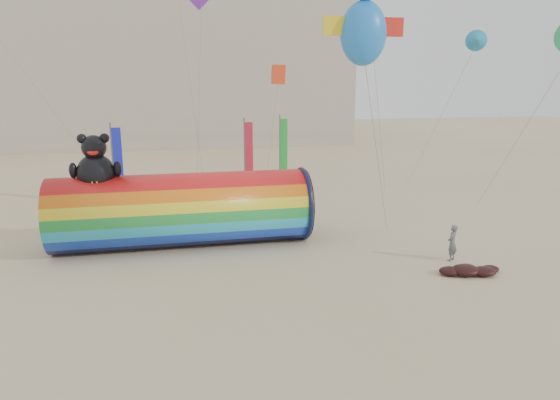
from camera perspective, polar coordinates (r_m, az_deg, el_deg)
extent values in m
plane|color=#CCB58C|center=(21.79, -0.44, -7.11)|extent=(160.00, 160.00, 0.00)
cube|color=#B7AD99|center=(66.48, -19.77, 14.62)|extent=(60.00, 15.00, 20.00)
cube|color=#28303D|center=(59.01, -20.72, 15.30)|extent=(59.50, 0.12, 17.00)
cylinder|color=red|center=(24.01, -11.01, -1.10)|extent=(11.87, 3.46, 3.46)
torus|color=#0F1438|center=(24.81, 2.53, -0.40)|extent=(0.24, 3.63, 3.63)
cylinder|color=black|center=(24.84, 2.84, -0.38)|extent=(0.06, 3.43, 3.43)
ellipsoid|color=black|center=(23.86, -20.27, 2.84)|extent=(1.69, 1.51, 1.78)
ellipsoid|color=yellow|center=(23.34, -20.42, 2.37)|extent=(0.87, 0.38, 0.76)
sphere|color=black|center=(23.69, -20.50, 5.67)|extent=(1.09, 1.09, 1.09)
sphere|color=black|center=(23.71, -21.72, 6.54)|extent=(0.44, 0.44, 0.44)
sphere|color=black|center=(23.58, -19.43, 6.69)|extent=(0.44, 0.44, 0.44)
ellipsoid|color=red|center=(23.27, -20.62, 5.16)|extent=(0.48, 0.17, 0.30)
ellipsoid|color=black|center=(23.88, -22.57, 3.14)|extent=(0.36, 0.36, 0.71)
ellipsoid|color=black|center=(23.61, -18.08, 3.40)|extent=(0.36, 0.36, 0.71)
imported|color=#5C5E64|center=(22.99, 19.08, -4.65)|extent=(0.70, 0.67, 1.61)
ellipsoid|color=#370D0A|center=(21.69, 20.45, -7.52)|extent=(1.17, 0.99, 0.41)
ellipsoid|color=#370D0A|center=(21.92, 22.28, -7.55)|extent=(0.99, 0.84, 0.34)
ellipsoid|color=#370D0A|center=(21.52, 18.87, -7.69)|extent=(0.91, 0.77, 0.32)
ellipsoid|color=#370D0A|center=(22.18, 20.54, -7.25)|extent=(0.78, 0.66, 0.27)
ellipsoid|color=#370D0A|center=(22.45, 22.90, -7.25)|extent=(0.73, 0.62, 0.25)
cylinder|color=#59595E|center=(32.79, -18.53, 3.84)|extent=(0.10, 0.10, 5.20)
cube|color=#1A23C6|center=(32.75, -18.00, 3.96)|extent=(0.56, 0.06, 4.50)
cylinder|color=#59595E|center=(35.42, -4.06, 5.15)|extent=(0.10, 0.10, 5.20)
cube|color=red|center=(35.45, -3.56, 5.25)|extent=(0.56, 0.06, 4.50)
cylinder|color=#59595E|center=(38.67, -0.01, 5.87)|extent=(0.10, 0.10, 5.20)
cube|color=green|center=(38.73, 0.44, 5.96)|extent=(0.56, 0.06, 4.50)
ellipsoid|color=blue|center=(18.80, 9.52, 18.27)|extent=(1.68, 1.31, 2.24)
cube|color=#EE3E1A|center=(30.23, -0.19, 14.14)|extent=(0.69, 0.69, 1.11)
cone|color=#167FB5|center=(34.75, 21.55, 16.67)|extent=(1.31, 1.31, 1.18)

